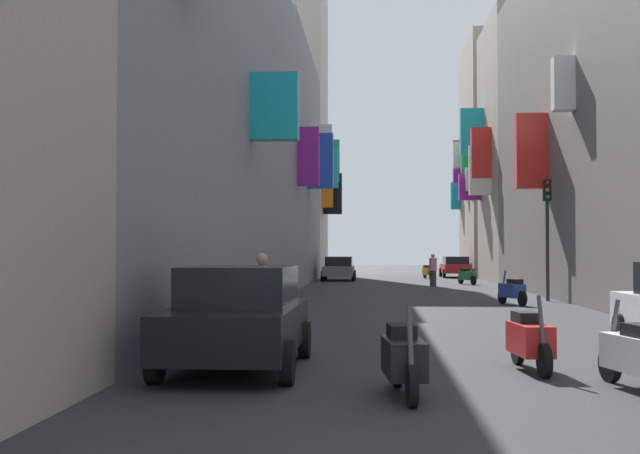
{
  "coord_description": "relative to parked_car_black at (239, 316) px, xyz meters",
  "views": [
    {
      "loc": [
        -1.58,
        -2.56,
        1.76
      ],
      "look_at": [
        -3.9,
        33.52,
        2.82
      ],
      "focal_mm": 45.89,
      "sensor_mm": 36.0,
      "label": 1
    }
  ],
  "objects": [
    {
      "name": "ground_plane",
      "position": [
        3.58,
        20.45,
        -0.79
      ],
      "size": [
        140.0,
        140.0,
        0.0
      ],
      "primitive_type": "plane",
      "color": "#2D2D30"
    },
    {
      "name": "building_left_mid_a",
      "position": [
        -4.41,
        11.28,
        5.41
      ],
      "size": [
        7.34,
        25.41,
        12.4
      ],
      "color": "gray",
      "rests_on": "ground"
    },
    {
      "name": "building_left_mid_b",
      "position": [
        -4.4,
        32.58,
        5.63
      ],
      "size": [
        7.34,
        17.2,
        12.83
      ],
      "color": "gray",
      "rests_on": "ground"
    },
    {
      "name": "building_left_mid_c",
      "position": [
        -4.4,
        45.81,
        10.1
      ],
      "size": [
        7.31,
        9.26,
        21.83
      ],
      "color": "#B2A899",
      "rests_on": "ground"
    },
    {
      "name": "building_right_mid_a",
      "position": [
        11.54,
        35.34,
        6.71
      ],
      "size": [
        7.37,
        8.47,
        15.02
      ],
      "color": "#9E9384",
      "rests_on": "ground"
    },
    {
      "name": "building_right_mid_c",
      "position": [
        11.56,
        45.92,
        7.45
      ],
      "size": [
        6.97,
        9.07,
        16.48
      ],
      "color": "#9E9384",
      "rests_on": "ground"
    },
    {
      "name": "parked_car_black",
      "position": [
        0.0,
        0.0,
        0.0
      ],
      "size": [
        1.93,
        4.16,
        1.53
      ],
      "color": "black",
      "rests_on": "ground"
    },
    {
      "name": "parked_car_red",
      "position": [
        7.53,
        42.96,
        -0.05
      ],
      "size": [
        1.91,
        4.22,
        1.39
      ],
      "color": "#B21E1E",
      "rests_on": "ground"
    },
    {
      "name": "parked_car_grey",
      "position": [
        -0.01,
        36.76,
        -0.04
      ],
      "size": [
        1.97,
        4.4,
        1.42
      ],
      "color": "slate",
      "rests_on": "ground"
    },
    {
      "name": "scooter_red",
      "position": [
        4.3,
        0.09,
        -0.33
      ],
      "size": [
        0.54,
        1.87,
        1.13
      ],
      "color": "red",
      "rests_on": "ground"
    },
    {
      "name": "scooter_white",
      "position": [
        5.3,
        -1.55,
        -0.33
      ],
      "size": [
        0.64,
        1.77,
        1.13
      ],
      "color": "silver",
      "rests_on": "ground"
    },
    {
      "name": "scooter_black",
      "position": [
        2.37,
        -2.14,
        -0.33
      ],
      "size": [
        0.54,
        1.89,
        1.13
      ],
      "color": "black",
      "rests_on": "ground"
    },
    {
      "name": "scooter_blue",
      "position": [
        6.54,
        14.91,
        -0.33
      ],
      "size": [
        0.76,
        1.81,
        1.13
      ],
      "color": "#2D4CAD",
      "rests_on": "ground"
    },
    {
      "name": "scooter_green",
      "position": [
        6.94,
        31.21,
        -0.33
      ],
      "size": [
        0.81,
        1.78,
        1.13
      ],
      "color": "#287F3D",
      "rests_on": "ground"
    },
    {
      "name": "scooter_orange",
      "position": [
        5.52,
        40.39,
        -0.33
      ],
      "size": [
        0.67,
        1.75,
        1.13
      ],
      "color": "orange",
      "rests_on": "ground"
    },
    {
      "name": "pedestrian_crossing",
      "position": [
        -0.05,
        2.96,
        0.07
      ],
      "size": [
        0.46,
        0.46,
        1.72
      ],
      "color": "#262626",
      "rests_on": "ground"
    },
    {
      "name": "pedestrian_near_left",
      "position": [
        4.99,
        28.69,
        0.02
      ],
      "size": [
        0.45,
        0.45,
        1.63
      ],
      "color": "#363636",
      "rests_on": "ground"
    },
    {
      "name": "traffic_light_near_corner",
      "position": [
        8.16,
        17.12,
        2.12
      ],
      "size": [
        0.26,
        0.34,
        4.28
      ],
      "color": "#2D2D2D",
      "rests_on": "ground"
    }
  ]
}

